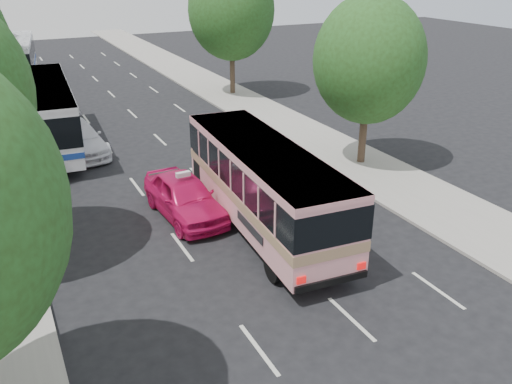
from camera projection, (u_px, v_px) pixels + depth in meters
ground at (285, 291)px, 16.41m from camera, size 120.00×120.00×0.00m
sidewalk_right at (250, 107)px, 36.26m from camera, size 4.00×90.00×0.12m
tree_right_near at (372, 56)px, 24.42m from camera, size 5.10×5.10×7.95m
tree_right_far at (233, 6)px, 37.30m from camera, size 6.00×6.00×9.35m
pink_bus at (264, 179)px, 19.43m from camera, size 3.18×10.13×3.18m
pink_taxi at (184, 197)px, 20.84m from camera, size 2.24×4.99×1.66m
white_pickup at (77, 138)px, 27.59m from camera, size 2.72×5.67×1.59m
tour_coach_front at (46, 109)px, 28.03m from camera, size 3.23×11.45×3.38m
tour_coach_rear at (17, 56)px, 43.36m from camera, size 3.64×11.10×3.26m
taxi_roof_sign at (183, 174)px, 20.47m from camera, size 0.56×0.21×0.18m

